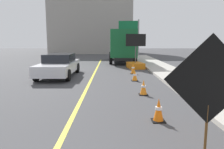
{
  "coord_description": "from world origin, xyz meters",
  "views": [
    {
      "loc": [
        1.11,
        -1.05,
        2.21
      ],
      "look_at": [
        1.15,
        5.36,
        1.2
      ],
      "focal_mm": 35.09,
      "sensor_mm": 36.0,
      "label": 1
    }
  ],
  "objects_px": {
    "roadwork_sign": "(210,82)",
    "arrow_board_trailer": "(135,62)",
    "traffic_cone_near_sign": "(159,110)",
    "pickup_car": "(59,65)",
    "box_truck": "(122,45)",
    "traffic_cone_curbside": "(133,68)",
    "traffic_cone_mid_lane": "(144,87)",
    "highway_guide_sign": "(133,31)",
    "traffic_cone_far_lane": "(135,76)"
  },
  "relations": [
    {
      "from": "box_truck",
      "to": "traffic_cone_mid_lane",
      "type": "xyz_separation_m",
      "value": [
        0.21,
        -13.64,
        -1.43
      ]
    },
    {
      "from": "roadwork_sign",
      "to": "box_truck",
      "type": "relative_size",
      "value": 0.31
    },
    {
      "from": "traffic_cone_near_sign",
      "to": "traffic_cone_far_lane",
      "type": "relative_size",
      "value": 1.09
    },
    {
      "from": "traffic_cone_near_sign",
      "to": "traffic_cone_curbside",
      "type": "relative_size",
      "value": 0.9
    },
    {
      "from": "highway_guide_sign",
      "to": "traffic_cone_far_lane",
      "type": "distance_m",
      "value": 18.63
    },
    {
      "from": "pickup_car",
      "to": "traffic_cone_far_lane",
      "type": "height_order",
      "value": "pickup_car"
    },
    {
      "from": "pickup_car",
      "to": "traffic_cone_mid_lane",
      "type": "height_order",
      "value": "pickup_car"
    },
    {
      "from": "roadwork_sign",
      "to": "arrow_board_trailer",
      "type": "distance_m",
      "value": 13.52
    },
    {
      "from": "traffic_cone_mid_lane",
      "to": "traffic_cone_far_lane",
      "type": "distance_m",
      "value": 3.12
    },
    {
      "from": "arrow_board_trailer",
      "to": "highway_guide_sign",
      "type": "xyz_separation_m",
      "value": [
        1.01,
        12.82,
        2.94
      ]
    },
    {
      "from": "arrow_board_trailer",
      "to": "traffic_cone_near_sign",
      "type": "distance_m",
      "value": 11.57
    },
    {
      "from": "roadwork_sign",
      "to": "arrow_board_trailer",
      "type": "height_order",
      "value": "arrow_board_trailer"
    },
    {
      "from": "highway_guide_sign",
      "to": "traffic_cone_mid_lane",
      "type": "distance_m",
      "value": 21.7
    },
    {
      "from": "arrow_board_trailer",
      "to": "traffic_cone_mid_lane",
      "type": "height_order",
      "value": "arrow_board_trailer"
    },
    {
      "from": "box_truck",
      "to": "traffic_cone_near_sign",
      "type": "relative_size",
      "value": 11.62
    },
    {
      "from": "traffic_cone_near_sign",
      "to": "arrow_board_trailer",
      "type": "bearing_deg",
      "value": 86.76
    },
    {
      "from": "box_truck",
      "to": "pickup_car",
      "type": "distance_m",
      "value": 9.99
    },
    {
      "from": "traffic_cone_curbside",
      "to": "traffic_cone_near_sign",
      "type": "bearing_deg",
      "value": -91.16
    },
    {
      "from": "box_truck",
      "to": "traffic_cone_curbside",
      "type": "distance_m",
      "value": 8.08
    },
    {
      "from": "traffic_cone_curbside",
      "to": "highway_guide_sign",
      "type": "bearing_deg",
      "value": 84.57
    },
    {
      "from": "highway_guide_sign",
      "to": "traffic_cone_near_sign",
      "type": "bearing_deg",
      "value": -93.92
    },
    {
      "from": "box_truck",
      "to": "highway_guide_sign",
      "type": "height_order",
      "value": "highway_guide_sign"
    },
    {
      "from": "roadwork_sign",
      "to": "traffic_cone_mid_lane",
      "type": "distance_m",
      "value": 5.04
    },
    {
      "from": "pickup_car",
      "to": "traffic_cone_curbside",
      "type": "bearing_deg",
      "value": 12.16
    },
    {
      "from": "pickup_car",
      "to": "traffic_cone_curbside",
      "type": "distance_m",
      "value": 4.78
    },
    {
      "from": "traffic_cone_mid_lane",
      "to": "traffic_cone_curbside",
      "type": "height_order",
      "value": "traffic_cone_curbside"
    },
    {
      "from": "highway_guide_sign",
      "to": "pickup_car",
      "type": "bearing_deg",
      "value": -110.21
    },
    {
      "from": "highway_guide_sign",
      "to": "traffic_cone_mid_lane",
      "type": "height_order",
      "value": "highway_guide_sign"
    },
    {
      "from": "box_truck",
      "to": "roadwork_sign",
      "type": "bearing_deg",
      "value": -88.02
    },
    {
      "from": "arrow_board_trailer",
      "to": "traffic_cone_far_lane",
      "type": "xyz_separation_m",
      "value": [
        -0.64,
        -5.48,
        -0.19
      ]
    },
    {
      "from": "roadwork_sign",
      "to": "arrow_board_trailer",
      "type": "relative_size",
      "value": 0.86
    },
    {
      "from": "traffic_cone_mid_lane",
      "to": "traffic_cone_far_lane",
      "type": "relative_size",
      "value": 1.05
    },
    {
      "from": "pickup_car",
      "to": "highway_guide_sign",
      "type": "bearing_deg",
      "value": 69.79
    },
    {
      "from": "traffic_cone_mid_lane",
      "to": "highway_guide_sign",
      "type": "bearing_deg",
      "value": 85.61
    },
    {
      "from": "traffic_cone_far_lane",
      "to": "traffic_cone_curbside",
      "type": "relative_size",
      "value": 0.83
    },
    {
      "from": "pickup_car",
      "to": "roadwork_sign",
      "type": "bearing_deg",
      "value": -62.7
    },
    {
      "from": "box_truck",
      "to": "traffic_cone_far_lane",
      "type": "relative_size",
      "value": 12.64
    },
    {
      "from": "highway_guide_sign",
      "to": "arrow_board_trailer",
      "type": "bearing_deg",
      "value": -94.53
    },
    {
      "from": "highway_guide_sign",
      "to": "traffic_cone_far_lane",
      "type": "relative_size",
      "value": 8.36
    },
    {
      "from": "traffic_cone_far_lane",
      "to": "pickup_car",
      "type": "bearing_deg",
      "value": 160.79
    },
    {
      "from": "roadwork_sign",
      "to": "highway_guide_sign",
      "type": "height_order",
      "value": "highway_guide_sign"
    },
    {
      "from": "box_truck",
      "to": "traffic_cone_curbside",
      "type": "relative_size",
      "value": 10.48
    },
    {
      "from": "traffic_cone_near_sign",
      "to": "traffic_cone_curbside",
      "type": "bearing_deg",
      "value": 88.84
    },
    {
      "from": "box_truck",
      "to": "traffic_cone_mid_lane",
      "type": "height_order",
      "value": "box_truck"
    },
    {
      "from": "highway_guide_sign",
      "to": "traffic_cone_mid_lane",
      "type": "bearing_deg",
      "value": -94.39
    },
    {
      "from": "pickup_car",
      "to": "box_truck",
      "type": "bearing_deg",
      "value": 64.34
    },
    {
      "from": "highway_guide_sign",
      "to": "traffic_cone_near_sign",
      "type": "height_order",
      "value": "highway_guide_sign"
    },
    {
      "from": "traffic_cone_near_sign",
      "to": "traffic_cone_mid_lane",
      "type": "relative_size",
      "value": 1.04
    },
    {
      "from": "box_truck",
      "to": "traffic_cone_near_sign",
      "type": "bearing_deg",
      "value": -89.35
    },
    {
      "from": "pickup_car",
      "to": "traffic_cone_far_lane",
      "type": "relative_size",
      "value": 8.17
    }
  ]
}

